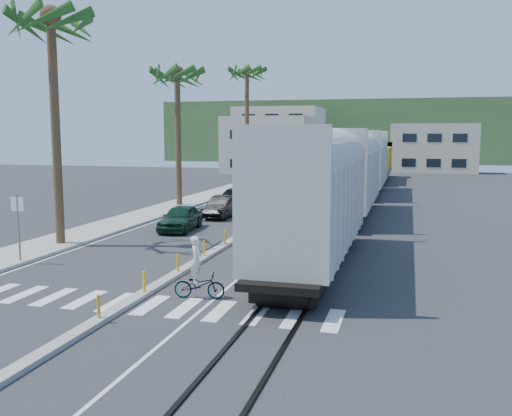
# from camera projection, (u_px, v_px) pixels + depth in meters

# --- Properties ---
(ground) EXTENTS (140.00, 140.00, 0.00)m
(ground) POSITION_uv_depth(u_px,v_px,m) (157.00, 288.00, 20.73)
(ground) COLOR #28282B
(ground) RESTS_ON ground
(sidewalk) EXTENTS (3.00, 90.00, 0.15)m
(sidewalk) POSITION_uv_depth(u_px,v_px,m) (191.00, 201.00, 46.85)
(sidewalk) COLOR gray
(sidewalk) RESTS_ON ground
(rails) EXTENTS (1.56, 100.00, 0.06)m
(rails) POSITION_uv_depth(u_px,v_px,m) (360.00, 202.00, 46.25)
(rails) COLOR black
(rails) RESTS_ON ground
(median) EXTENTS (0.45, 60.00, 0.85)m
(median) POSITION_uv_depth(u_px,v_px,m) (278.00, 213.00, 39.83)
(median) COLOR gray
(median) RESTS_ON ground
(crosswalk) EXTENTS (14.00, 2.20, 0.01)m
(crosswalk) POSITION_uv_depth(u_px,v_px,m) (131.00, 303.00, 18.81)
(crosswalk) COLOR silver
(crosswalk) RESTS_ON ground
(lane_markings) EXTENTS (9.42, 90.00, 0.01)m
(lane_markings) POSITION_uv_depth(u_px,v_px,m) (266.00, 204.00, 45.22)
(lane_markings) COLOR silver
(lane_markings) RESTS_ON ground
(freight_train) EXTENTS (3.00, 60.94, 5.85)m
(freight_train) POSITION_uv_depth(u_px,v_px,m) (358.00, 169.00, 43.35)
(freight_train) COLOR beige
(freight_train) RESTS_ON ground
(palm_trees) EXTENTS (3.50, 37.20, 13.75)m
(palm_trees) POSITION_uv_depth(u_px,v_px,m) (183.00, 64.00, 43.15)
(palm_trees) COLOR brown
(palm_trees) RESTS_ON ground
(street_sign) EXTENTS (0.60, 0.08, 3.00)m
(street_sign) POSITION_uv_depth(u_px,v_px,m) (18.00, 219.00, 24.27)
(street_sign) COLOR slate
(street_sign) RESTS_ON ground
(buildings) EXTENTS (38.00, 27.00, 10.00)m
(buildings) POSITION_uv_depth(u_px,v_px,m) (311.00, 141.00, 90.43)
(buildings) COLOR #C0B398
(buildings) RESTS_ON ground
(hillside) EXTENTS (80.00, 20.00, 12.00)m
(hillside) POSITION_uv_depth(u_px,v_px,m) (366.00, 132.00, 115.70)
(hillside) COLOR #385628
(hillside) RESTS_ON ground
(car_lead) EXTENTS (2.35, 4.56, 1.47)m
(car_lead) POSITION_uv_depth(u_px,v_px,m) (181.00, 218.00, 32.97)
(car_lead) COLOR #103220
(car_lead) RESTS_ON ground
(car_second) EXTENTS (1.89, 4.45, 1.42)m
(car_second) POSITION_uv_depth(u_px,v_px,m) (223.00, 207.00, 38.15)
(car_second) COLOR black
(car_second) RESTS_ON ground
(car_third) EXTENTS (2.31, 5.24, 1.50)m
(car_third) POSITION_uv_depth(u_px,v_px,m) (235.00, 198.00, 42.71)
(car_third) COLOR black
(car_third) RESTS_ON ground
(car_rear) EXTENTS (2.99, 5.46, 1.44)m
(car_rear) POSITION_uv_depth(u_px,v_px,m) (250.00, 193.00, 46.99)
(car_rear) COLOR #A4A6A9
(car_rear) RESTS_ON ground
(cyclist) EXTENTS (1.09, 1.90, 2.14)m
(cyclist) POSITION_uv_depth(u_px,v_px,m) (199.00, 279.00, 19.35)
(cyclist) COLOR #9EA0A5
(cyclist) RESTS_ON ground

